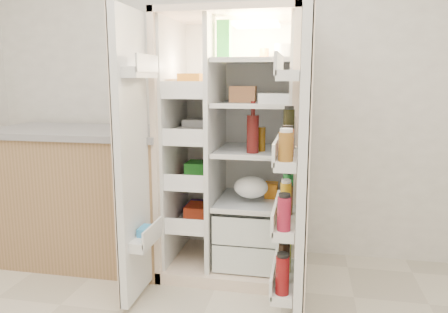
# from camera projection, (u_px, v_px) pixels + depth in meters

# --- Properties ---
(wall_back) EXTENTS (4.00, 0.02, 2.70)m
(wall_back) POSITION_uv_depth(u_px,v_px,m) (235.00, 81.00, 3.26)
(wall_back) COLOR white
(wall_back) RESTS_ON floor
(refrigerator) EXTENTS (0.92, 0.70, 1.80)m
(refrigerator) POSITION_uv_depth(u_px,v_px,m) (235.00, 167.00, 3.02)
(refrigerator) COLOR beige
(refrigerator) RESTS_ON floor
(freezer_door) EXTENTS (0.15, 0.40, 1.72)m
(freezer_door) POSITION_uv_depth(u_px,v_px,m) (132.00, 160.00, 2.51)
(freezer_door) COLOR silver
(freezer_door) RESTS_ON floor
(fridge_door) EXTENTS (0.17, 0.58, 1.72)m
(fridge_door) POSITION_uv_depth(u_px,v_px,m) (300.00, 175.00, 2.24)
(fridge_door) COLOR silver
(fridge_door) RESTS_ON floor
(kitchen_counter) EXTENTS (1.38, 0.73, 1.00)m
(kitchen_counter) POSITION_uv_depth(u_px,v_px,m) (86.00, 194.00, 3.22)
(kitchen_counter) COLOR #98724C
(kitchen_counter) RESTS_ON floor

